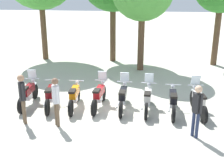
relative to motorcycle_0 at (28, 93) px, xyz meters
The scene contains 12 objects.
ground_plane 3.45m from the motorcycle_0, ahead, with size 80.00×80.00×0.00m, color #BCB7A8.
motorcycle_0 is the anchor object (origin of this frame).
motorcycle_1 0.97m from the motorcycle_0, ahead, with size 0.62×2.18×0.99m.
motorcycle_2 1.95m from the motorcycle_0, ahead, with size 0.62×2.19×0.99m.
motorcycle_3 2.93m from the motorcycle_0, ahead, with size 0.62×2.19×1.37m.
motorcycle_4 3.90m from the motorcycle_0, ahead, with size 0.62×2.19×1.37m.
motorcycle_5 4.87m from the motorcycle_0, ahead, with size 0.62×2.19×1.37m.
motorcycle_6 5.84m from the motorcycle_0, ahead, with size 0.62×2.19×0.99m.
motorcycle_7 6.81m from the motorcycle_0, ahead, with size 0.62×2.19×1.37m.
person_0 2.45m from the motorcycle_0, 44.66° to the right, with size 0.33×0.37×1.78m.
person_1 6.74m from the motorcycle_0, 16.97° to the right, with size 0.33×0.36×1.79m.
person_2 1.78m from the motorcycle_0, 73.85° to the right, with size 0.33×0.38×1.83m.
Camera 1 is at (1.33, -11.01, 4.91)m, focal length 48.26 mm.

